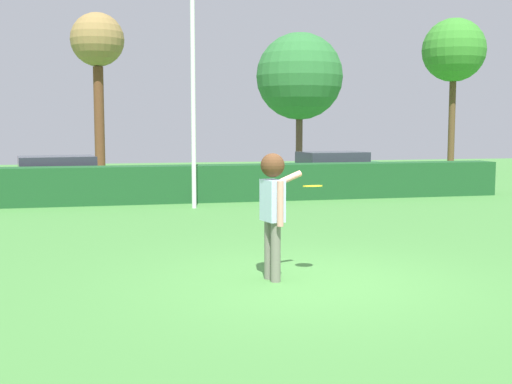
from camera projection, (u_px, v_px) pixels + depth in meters
The scene contains 10 objects.
ground_plane at pixel (310, 282), 9.13m from camera, with size 60.00×60.00×0.00m, color #45823B.
person at pixel (273, 200), 9.13m from camera, with size 0.70×0.67×1.79m.
frisbee at pixel (312, 186), 9.28m from camera, with size 0.28×0.28×0.05m.
lamppost at pixel (193, 72), 16.95m from camera, with size 0.24×0.24×6.48m.
hedge_row at pixel (202, 183), 18.78m from camera, with size 18.30×0.90×1.04m, color #1A4C23.
parked_car_red at pixel (57, 175), 19.86m from camera, with size 4.40×2.28×1.25m.
parked_car_green at pixel (332, 168), 23.10m from camera, with size 4.34×2.13×1.25m.
willow_tree at pixel (97, 46), 26.39m from camera, with size 2.14×2.14×6.68m.
birch_tree at pixel (300, 77), 29.22m from camera, with size 3.86×3.86×6.28m.
maple_tree at pixel (454, 51), 30.68m from camera, with size 2.95×2.95×7.16m.
Camera 1 is at (-2.79, -8.54, 2.17)m, focal length 46.11 mm.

